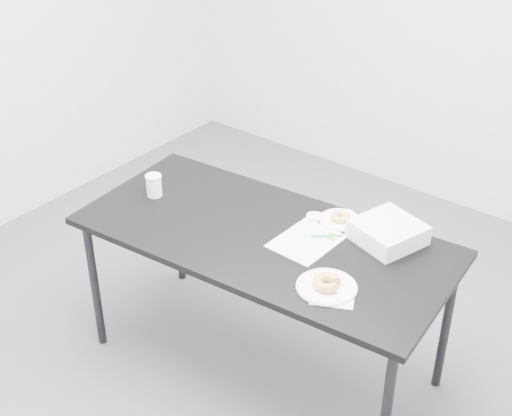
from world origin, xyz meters
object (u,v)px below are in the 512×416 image
Objects in this scene: donut_near at (327,282)px; donut_far at (340,217)px; table at (264,245)px; coffee_cup at (154,185)px; bakery_box at (388,232)px; pen at (327,236)px; plate_near at (327,287)px; plate_far at (340,220)px; scorecard at (306,241)px.

donut_far is at bearing 116.22° from donut_near.
table is 19.03× the size of donut_far.
table is 15.71× the size of coffee_cup.
bakery_box is (0.02, 0.46, 0.02)m from donut_near.
donut_far reaches higher than pen.
plate_near is (0.45, -0.16, 0.07)m from table.
plate_far is (-0.23, 0.48, -0.00)m from plate_near.
coffee_cup is at bearing -179.49° from table.
plate_near is 1.10m from coffee_cup.
donut_near is 0.44× the size of bakery_box.
donut_far reaches higher than table.
coffee_cup reaches higher than donut_far.
donut_far is (0.00, 0.00, 0.02)m from plate_far.
scorecard is 1.24× the size of plate_near.
pen is at bearing 123.08° from plate_near.
table is at bearing 160.00° from plate_near.
bakery_box reaches higher than plate_near.
coffee_cup is (-1.09, 0.10, 0.05)m from plate_near.
scorecard is at bearing -123.40° from bakery_box.
donut_far is (0.21, 0.31, 0.08)m from table.
plate_far is (0.21, 0.31, 0.06)m from table.
scorecard is 2.15× the size of pen.
donut_near reaches higher than pen.
plate_far is (-0.03, 0.16, -0.00)m from pen.
bakery_box reaches higher than plate_far.
donut_far is 0.83× the size of coffee_cup.
table is at bearing -124.00° from donut_far.
bakery_box is at bearing -3.15° from plate_far.
table is 0.29m from pen.
table is 0.21m from scorecard.
plate_near is at bearing -75.36° from bakery_box.
bakery_box is at bearing 17.83° from coffee_cup.
scorecard is at bearing -162.97° from pen.
coffee_cup is (-0.86, -0.37, 0.04)m from donut_far.
donut_far is at bearing 0.00° from plate_far.
donut_far is at bearing 51.30° from table.
coffee_cup is 1.17m from bakery_box.
donut_far is at bearing -165.64° from bakery_box.
donut_far is 0.35× the size of bakery_box.
donut_far reaches higher than plate_near.
pen is at bearing 123.08° from donut_near.
plate_near is 0.93× the size of bakery_box.
donut_far is (0.03, 0.24, 0.02)m from scorecard.
plate_near is 2.13× the size of donut_near.
bakery_box is (0.28, 0.23, 0.04)m from scorecard.
table is 15.13× the size of donut_near.
coffee_cup is (-0.83, -0.13, 0.06)m from scorecard.
bakery_box is (0.47, 0.30, 0.10)m from table.
plate_near is 0.02m from donut_near.
pen is 0.38m from donut_near.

